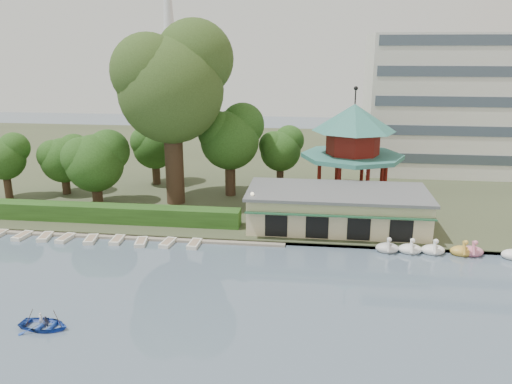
% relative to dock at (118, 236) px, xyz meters
% --- Properties ---
extents(ground_plane, '(220.00, 220.00, 0.00)m').
position_rel_dock_xyz_m(ground_plane, '(12.00, -17.20, -0.12)').
color(ground_plane, slate).
rests_on(ground_plane, ground).
extents(shore, '(220.00, 70.00, 0.40)m').
position_rel_dock_xyz_m(shore, '(12.00, 34.80, 0.08)').
color(shore, '#424930').
rests_on(shore, ground).
extents(embankment, '(220.00, 0.60, 0.30)m').
position_rel_dock_xyz_m(embankment, '(12.00, 0.10, 0.03)').
color(embankment, gray).
rests_on(embankment, ground).
extents(dock, '(34.00, 1.60, 0.24)m').
position_rel_dock_xyz_m(dock, '(0.00, 0.00, 0.00)').
color(dock, gray).
rests_on(dock, ground).
extents(boathouse, '(18.60, 9.39, 3.90)m').
position_rel_dock_xyz_m(boathouse, '(22.00, 4.77, 2.25)').
color(boathouse, beige).
rests_on(boathouse, shore).
extents(pavilion, '(12.40, 12.40, 13.50)m').
position_rel_dock_xyz_m(pavilion, '(24.00, 14.80, 7.36)').
color(pavilion, beige).
rests_on(pavilion, shore).
extents(office_building, '(38.00, 18.00, 20.00)m').
position_rel_dock_xyz_m(office_building, '(44.67, 31.80, 9.61)').
color(office_building, silver).
rests_on(office_building, shore).
extents(hedge, '(30.00, 2.00, 1.80)m').
position_rel_dock_xyz_m(hedge, '(-3.00, 3.30, 1.18)').
color(hedge, '#28501A').
rests_on(hedge, shore).
extents(lamp_post, '(0.36, 0.36, 4.28)m').
position_rel_dock_xyz_m(lamp_post, '(13.50, 1.80, 3.22)').
color(lamp_post, black).
rests_on(lamp_post, shore).
extents(big_tree, '(13.29, 12.38, 21.35)m').
position_rel_dock_xyz_m(big_tree, '(3.16, 11.00, 14.75)').
color(big_tree, '#3A281C').
rests_on(big_tree, shore).
extents(small_trees, '(38.69, 16.45, 11.56)m').
position_rel_dock_xyz_m(small_trees, '(-0.64, 13.86, 6.28)').
color(small_trees, '#3A281C').
rests_on(small_trees, shore).
extents(swan_boats, '(19.60, 2.16, 1.92)m').
position_rel_dock_xyz_m(swan_boats, '(35.85, -0.66, 0.28)').
color(swan_boats, silver).
rests_on(swan_boats, ground).
extents(moored_rowboats, '(24.28, 2.66, 0.36)m').
position_rel_dock_xyz_m(moored_rowboats, '(-3.37, -1.39, 0.06)').
color(moored_rowboats, silver).
rests_on(moored_rowboats, ground).
extents(rowboat_with_passengers, '(5.07, 3.81, 2.01)m').
position_rel_dock_xyz_m(rowboat_with_passengers, '(1.58, -17.09, 0.38)').
color(rowboat_with_passengers, '#2248B0').
rests_on(rowboat_with_passengers, ground).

